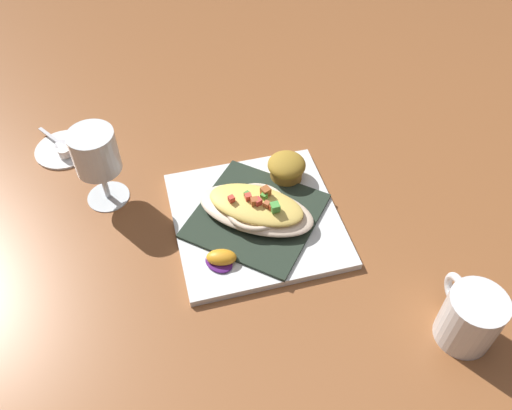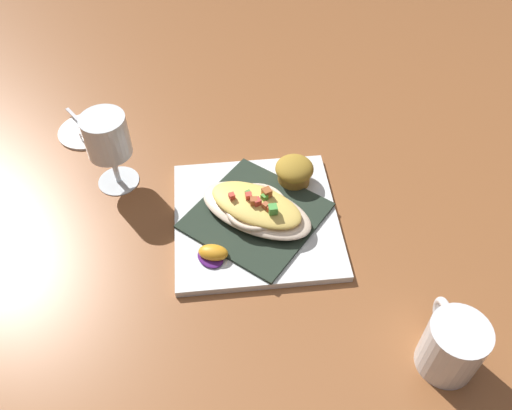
# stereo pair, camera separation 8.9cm
# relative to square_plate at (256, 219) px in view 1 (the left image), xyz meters

# --- Properties ---
(ground_plane) EXTENTS (2.60, 2.60, 0.00)m
(ground_plane) POSITION_rel_square_plate_xyz_m (0.00, 0.00, -0.01)
(ground_plane) COLOR brown
(square_plate) EXTENTS (0.31, 0.31, 0.01)m
(square_plate) POSITION_rel_square_plate_xyz_m (0.00, 0.00, 0.00)
(square_plate) COLOR white
(square_plate) RESTS_ON ground_plane
(folded_napkin) EXTENTS (0.28, 0.28, 0.01)m
(folded_napkin) POSITION_rel_square_plate_xyz_m (0.00, 0.00, 0.01)
(folded_napkin) COLOR #263227
(folded_napkin) RESTS_ON square_plate
(gratin_dish) EXTENTS (0.21, 0.22, 0.05)m
(gratin_dish) POSITION_rel_square_plate_xyz_m (0.00, 0.00, 0.03)
(gratin_dish) COLOR beige
(gratin_dish) RESTS_ON folded_napkin
(muffin) EXTENTS (0.07, 0.07, 0.05)m
(muffin) POSITION_rel_square_plate_xyz_m (-0.07, 0.09, 0.03)
(muffin) COLOR #A7742B
(muffin) RESTS_ON square_plate
(orange_garnish) EXTENTS (0.06, 0.06, 0.02)m
(orange_garnish) POSITION_rel_square_plate_xyz_m (0.07, -0.09, 0.02)
(orange_garnish) COLOR #4F1C6A
(orange_garnish) RESTS_ON square_plate
(coffee_mug) EXTENTS (0.11, 0.08, 0.09)m
(coffee_mug) POSITION_rel_square_plate_xyz_m (0.31, 0.20, 0.03)
(coffee_mug) COLOR silver
(coffee_mug) RESTS_ON ground_plane
(stemmed_glass) EXTENTS (0.08, 0.08, 0.15)m
(stemmed_glass) POSITION_rel_square_plate_xyz_m (-0.15, -0.23, 0.10)
(stemmed_glass) COLOR white
(stemmed_glass) RESTS_ON ground_plane
(creamer_saucer) EXTENTS (0.11, 0.11, 0.01)m
(creamer_saucer) POSITION_rel_square_plate_xyz_m (-0.31, -0.28, -0.00)
(creamer_saucer) COLOR white
(creamer_saucer) RESTS_ON ground_plane
(spoon) EXTENTS (0.09, 0.06, 0.01)m
(spoon) POSITION_rel_square_plate_xyz_m (-0.32, -0.28, 0.01)
(spoon) COLOR silver
(spoon) RESTS_ON creamer_saucer
(creamer_cup_0) EXTENTS (0.02, 0.02, 0.02)m
(creamer_cup_0) POSITION_rel_square_plate_xyz_m (-0.29, -0.28, 0.01)
(creamer_cup_0) COLOR white
(creamer_cup_0) RESTS_ON creamer_saucer
(creamer_cup_1) EXTENTS (0.02, 0.02, 0.02)m
(creamer_cup_1) POSITION_rel_square_plate_xyz_m (-0.30, -0.26, 0.01)
(creamer_cup_1) COLOR white
(creamer_cup_1) RESTS_ON creamer_saucer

